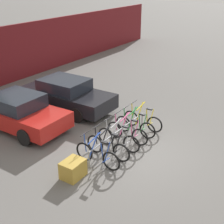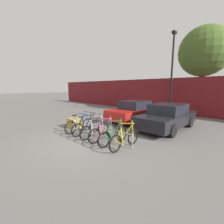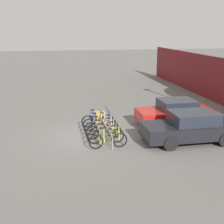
{
  "view_description": "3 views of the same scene",
  "coord_description": "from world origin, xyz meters",
  "px_view_note": "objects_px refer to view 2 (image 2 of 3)",
  "views": [
    {
      "loc": [
        -8.26,
        -4.5,
        5.69
      ],
      "look_at": [
        0.04,
        0.91,
        1.25
      ],
      "focal_mm": 50.0,
      "sensor_mm": 36.0,
      "label": 1
    },
    {
      "loc": [
        5.11,
        -3.73,
        2.33
      ],
      "look_at": [
        -0.76,
        2.31,
        0.92
      ],
      "focal_mm": 24.0,
      "sensor_mm": 36.0,
      "label": 2
    },
    {
      "loc": [
        14.11,
        -1.72,
        5.04
      ],
      "look_at": [
        0.56,
        0.91,
        1.31
      ],
      "focal_mm": 50.0,
      "sensor_mm": 36.0,
      "label": 3
    }
  ],
  "objects_px": {
    "bicycle_yellow": "(125,139)",
    "cargo_crate": "(74,123)",
    "car_red": "(134,111)",
    "bike_rack": "(101,128)",
    "tree_behind_hoarding": "(204,52)",
    "bicycle_black": "(86,127)",
    "car_black": "(167,117)",
    "bicycle_blue": "(79,125)",
    "bicycle_green": "(114,135)",
    "bicycle_silver": "(95,130)",
    "lamp_post": "(172,70)",
    "bicycle_pink": "(104,132)"
  },
  "relations": [
    {
      "from": "car_red",
      "to": "car_black",
      "type": "xyz_separation_m",
      "value": [
        2.5,
        -0.26,
        0.0
      ]
    },
    {
      "from": "bicycle_blue",
      "to": "bicycle_green",
      "type": "xyz_separation_m",
      "value": [
        2.46,
        0.0,
        0.0
      ]
    },
    {
      "from": "bicycle_black",
      "to": "lamp_post",
      "type": "xyz_separation_m",
      "value": [
        0.74,
        7.97,
        3.28
      ]
    },
    {
      "from": "bicycle_blue",
      "to": "car_red",
      "type": "height_order",
      "value": "car_red"
    },
    {
      "from": "bicycle_black",
      "to": "bike_rack",
      "type": "bearing_deg",
      "value": 10.2
    },
    {
      "from": "lamp_post",
      "to": "car_red",
      "type": "bearing_deg",
      "value": -102.36
    },
    {
      "from": "bike_rack",
      "to": "bicycle_black",
      "type": "xyz_separation_m",
      "value": [
        -0.93,
        -0.15,
        -0.11
      ]
    },
    {
      "from": "bicycle_silver",
      "to": "bicycle_green",
      "type": "height_order",
      "value": "same"
    },
    {
      "from": "car_black",
      "to": "car_red",
      "type": "bearing_deg",
      "value": 174.11
    },
    {
      "from": "bicycle_blue",
      "to": "tree_behind_hoarding",
      "type": "height_order",
      "value": "tree_behind_hoarding"
    },
    {
      "from": "bicycle_silver",
      "to": "car_black",
      "type": "xyz_separation_m",
      "value": [
        1.73,
        3.84,
        0.31
      ]
    },
    {
      "from": "car_red",
      "to": "tree_behind_hoarding",
      "type": "bearing_deg",
      "value": 70.71
    },
    {
      "from": "car_red",
      "to": "bike_rack",
      "type": "bearing_deg",
      "value": -75.19
    },
    {
      "from": "bicycle_pink",
      "to": "car_black",
      "type": "relative_size",
      "value": 0.39
    },
    {
      "from": "bicycle_silver",
      "to": "bicycle_green",
      "type": "bearing_deg",
      "value": 1.88
    },
    {
      "from": "bicycle_blue",
      "to": "car_red",
      "type": "relative_size",
      "value": 0.43
    },
    {
      "from": "car_red",
      "to": "bicycle_blue",
      "type": "bearing_deg",
      "value": -96.74
    },
    {
      "from": "car_red",
      "to": "bicycle_green",
      "type": "bearing_deg",
      "value": -64.22
    },
    {
      "from": "bicycle_blue",
      "to": "car_red",
      "type": "bearing_deg",
      "value": 85.1
    },
    {
      "from": "bicycle_yellow",
      "to": "cargo_crate",
      "type": "height_order",
      "value": "bicycle_yellow"
    },
    {
      "from": "bicycle_black",
      "to": "bicycle_pink",
      "type": "xyz_separation_m",
      "value": [
        1.26,
        0.0,
        0.0
      ]
    },
    {
      "from": "bicycle_silver",
      "to": "bicycle_green",
      "type": "relative_size",
      "value": 1.0
    },
    {
      "from": "bicycle_silver",
      "to": "bicycle_yellow",
      "type": "height_order",
      "value": "same"
    },
    {
      "from": "bicycle_green",
      "to": "bike_rack",
      "type": "bearing_deg",
      "value": 174.89
    },
    {
      "from": "car_black",
      "to": "cargo_crate",
      "type": "height_order",
      "value": "car_black"
    },
    {
      "from": "bicycle_silver",
      "to": "car_black",
      "type": "relative_size",
      "value": 0.39
    },
    {
      "from": "car_red",
      "to": "car_black",
      "type": "distance_m",
      "value": 2.52
    },
    {
      "from": "bicycle_silver",
      "to": "bicycle_pink",
      "type": "relative_size",
      "value": 1.0
    },
    {
      "from": "bicycle_black",
      "to": "lamp_post",
      "type": "relative_size",
      "value": 0.26
    },
    {
      "from": "bicycle_pink",
      "to": "car_black",
      "type": "distance_m",
      "value": 4.01
    },
    {
      "from": "bicycle_blue",
      "to": "bicycle_green",
      "type": "distance_m",
      "value": 2.46
    },
    {
      "from": "bicycle_silver",
      "to": "cargo_crate",
      "type": "xyz_separation_m",
      "value": [
        -2.17,
        0.26,
        -0.1
      ]
    },
    {
      "from": "cargo_crate",
      "to": "car_black",
      "type": "bearing_deg",
      "value": 42.61
    },
    {
      "from": "bike_rack",
      "to": "bicycle_silver",
      "type": "bearing_deg",
      "value": -151.03
    },
    {
      "from": "bicycle_pink",
      "to": "bicycle_silver",
      "type": "bearing_deg",
      "value": 178.86
    },
    {
      "from": "car_black",
      "to": "cargo_crate",
      "type": "xyz_separation_m",
      "value": [
        -3.9,
        -3.58,
        -0.42
      ]
    },
    {
      "from": "bicycle_blue",
      "to": "cargo_crate",
      "type": "xyz_separation_m",
      "value": [
        -0.91,
        0.26,
        -0.1
      ]
    },
    {
      "from": "bicycle_black",
      "to": "car_black",
      "type": "relative_size",
      "value": 0.39
    },
    {
      "from": "bike_rack",
      "to": "bicycle_pink",
      "type": "height_order",
      "value": "bicycle_pink"
    },
    {
      "from": "bicycle_silver",
      "to": "cargo_crate",
      "type": "relative_size",
      "value": 2.44
    },
    {
      "from": "lamp_post",
      "to": "car_black",
      "type": "bearing_deg",
      "value": -68.21
    },
    {
      "from": "bicycle_black",
      "to": "car_black",
      "type": "distance_m",
      "value": 4.53
    },
    {
      "from": "lamp_post",
      "to": "tree_behind_hoarding",
      "type": "bearing_deg",
      "value": 62.03
    },
    {
      "from": "bicycle_silver",
      "to": "lamp_post",
      "type": "bearing_deg",
      "value": 91.34
    },
    {
      "from": "car_black",
      "to": "cargo_crate",
      "type": "distance_m",
      "value": 5.31
    },
    {
      "from": "bicycle_blue",
      "to": "tree_behind_hoarding",
      "type": "relative_size",
      "value": 0.23
    },
    {
      "from": "bike_rack",
      "to": "bicycle_black",
      "type": "relative_size",
      "value": 2.11
    },
    {
      "from": "bicycle_silver",
      "to": "lamp_post",
      "type": "xyz_separation_m",
      "value": [
        0.07,
        7.97,
        3.28
      ]
    },
    {
      "from": "car_black",
      "to": "bicycle_silver",
      "type": "bearing_deg",
      "value": -114.21
    },
    {
      "from": "lamp_post",
      "to": "bicycle_silver",
      "type": "bearing_deg",
      "value": -90.53
    }
  ]
}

